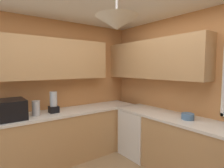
{
  "coord_description": "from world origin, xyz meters",
  "views": [
    {
      "loc": [
        1.5,
        -1.18,
        1.64
      ],
      "look_at": [
        -0.74,
        0.49,
        1.4
      ],
      "focal_mm": 29.38,
      "sensor_mm": 36.0,
      "label": 1
    }
  ],
  "objects": [
    {
      "name": "bowl",
      "position": [
        0.05,
        1.3,
        0.93
      ],
      "size": [
        0.18,
        0.18,
        0.09
      ],
      "primitive_type": "cylinder",
      "color": "#4C7099",
      "rests_on": "counter_run_back"
    },
    {
      "name": "dishwasher",
      "position": [
        -0.89,
        1.27,
        0.42
      ],
      "size": [
        0.6,
        0.6,
        0.84
      ],
      "primitive_type": "cube",
      "color": "white",
      "rests_on": "ground_plane"
    },
    {
      "name": "microwave",
      "position": [
        -1.55,
        -0.77,
        1.03
      ],
      "size": [
        0.48,
        0.36,
        0.29
      ],
      "primitive_type": "cube",
      "color": "black",
      "rests_on": "counter_run_left"
    },
    {
      "name": "room_shell",
      "position": [
        -0.35,
        0.47,
        1.72
      ],
      "size": [
        3.83,
        3.33,
        2.58
      ],
      "color": "#C6844C",
      "rests_on": "ground_plane"
    },
    {
      "name": "blender_appliance",
      "position": [
        -1.55,
        -0.14,
        1.05
      ],
      "size": [
        0.15,
        0.15,
        0.36
      ],
      "color": "black",
      "rests_on": "counter_run_left"
    },
    {
      "name": "counter_run_left",
      "position": [
        -1.55,
        0.0,
        0.45
      ],
      "size": [
        0.65,
        2.94,
        0.89
      ],
      "color": "tan",
      "rests_on": "ground_plane"
    },
    {
      "name": "counter_run_back",
      "position": [
        0.21,
        1.3,
        0.45
      ],
      "size": [
        2.92,
        0.65,
        0.89
      ],
      "color": "tan",
      "rests_on": "ground_plane"
    },
    {
      "name": "kettle",
      "position": [
        -1.53,
        -0.43,
        1.01
      ],
      "size": [
        0.12,
        0.12,
        0.24
      ],
      "primitive_type": "cylinder",
      "color": "#B7B7BC",
      "rests_on": "counter_run_left"
    }
  ]
}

